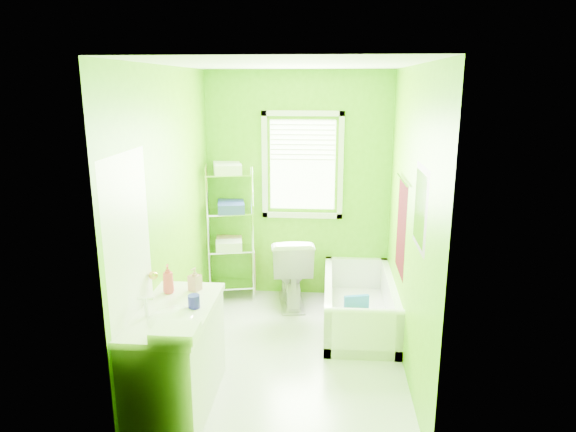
# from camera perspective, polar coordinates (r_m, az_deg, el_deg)

# --- Properties ---
(ground) EXTENTS (2.90, 2.90, 0.00)m
(ground) POSITION_cam_1_polar(r_m,az_deg,el_deg) (4.98, -0.02, -14.93)
(ground) COLOR silver
(ground) RESTS_ON ground
(room_envelope) EXTENTS (2.14, 2.94, 2.62)m
(room_envelope) POSITION_cam_1_polar(r_m,az_deg,el_deg) (4.43, -0.02, 2.77)
(room_envelope) COLOR #57AD08
(room_envelope) RESTS_ON ground
(window) EXTENTS (0.92, 0.05, 1.22)m
(window) POSITION_cam_1_polar(r_m,az_deg,el_deg) (5.82, 1.62, 6.26)
(window) COLOR white
(window) RESTS_ON ground
(door) EXTENTS (0.09, 0.80, 2.00)m
(door) POSITION_cam_1_polar(r_m,az_deg,el_deg) (3.89, -16.86, -8.04)
(door) COLOR white
(door) RESTS_ON ground
(right_wall_decor) EXTENTS (0.04, 1.48, 1.17)m
(right_wall_decor) POSITION_cam_1_polar(r_m,az_deg,el_deg) (4.50, 13.21, -0.40)
(right_wall_decor) COLOR #43070B
(right_wall_decor) RESTS_ON ground
(bathtub) EXTENTS (0.72, 1.54, 0.50)m
(bathtub) POSITION_cam_1_polar(r_m,az_deg,el_deg) (5.49, 7.88, -10.28)
(bathtub) COLOR white
(bathtub) RESTS_ON ground
(toilet) EXTENTS (0.57, 0.86, 0.82)m
(toilet) POSITION_cam_1_polar(r_m,az_deg,el_deg) (5.82, 0.33, -5.99)
(toilet) COLOR white
(toilet) RESTS_ON ground
(vanity) EXTENTS (0.57, 1.10, 1.05)m
(vanity) POSITION_cam_1_polar(r_m,az_deg,el_deg) (4.15, -12.31, -14.89)
(vanity) COLOR silver
(vanity) RESTS_ON ground
(wire_shelf_unit) EXTENTS (0.58, 0.47, 1.59)m
(wire_shelf_unit) POSITION_cam_1_polar(r_m,az_deg,el_deg) (5.90, -6.36, -0.11)
(wire_shelf_unit) COLOR silver
(wire_shelf_unit) RESTS_ON ground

